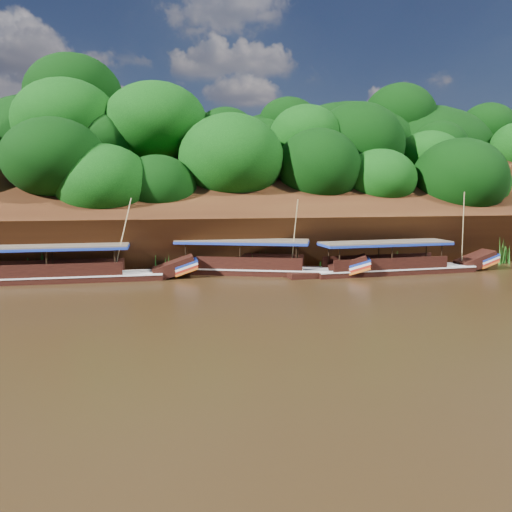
{
  "coord_description": "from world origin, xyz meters",
  "views": [
    {
      "loc": [
        -5.78,
        -24.27,
        5.66
      ],
      "look_at": [
        0.37,
        7.0,
        1.37
      ],
      "focal_mm": 35.0,
      "sensor_mm": 36.0,
      "label": 1
    }
  ],
  "objects": [
    {
      "name": "boat_1",
      "position": [
        1.02,
        7.94,
        0.52
      ],
      "size": [
        13.18,
        6.08,
        5.44
      ],
      "rotation": [
        0.0,
        0.0,
        -0.33
      ],
      "color": "black",
      "rests_on": "ground"
    },
    {
      "name": "boat_0",
      "position": [
        10.49,
        6.58,
        0.49
      ],
      "size": [
        13.55,
        2.77,
        5.88
      ],
      "rotation": [
        0.0,
        0.0,
        0.06
      ],
      "color": "black",
      "rests_on": "ground"
    },
    {
      "name": "boat_2",
      "position": [
        -10.87,
        7.78,
        0.51
      ],
      "size": [
        14.27,
        2.33,
        5.52
      ],
      "rotation": [
        0.0,
        0.0,
        0.0
      ],
      "color": "black",
      "rests_on": "ground"
    },
    {
      "name": "reeds",
      "position": [
        -3.36,
        9.49,
        0.94
      ],
      "size": [
        48.6,
        2.5,
        2.23
      ],
      "color": "#216218",
      "rests_on": "ground"
    },
    {
      "name": "riverbank",
      "position": [
        -0.01,
        22.73,
        1.89
      ],
      "size": [
        120.0,
        30.06,
        19.4
      ],
      "color": "black",
      "rests_on": "ground"
    },
    {
      "name": "ground",
      "position": [
        0.0,
        0.0,
        0.0
      ],
      "size": [
        160.0,
        160.0,
        0.0
      ],
      "primitive_type": "plane",
      "color": "black",
      "rests_on": "ground"
    }
  ]
}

